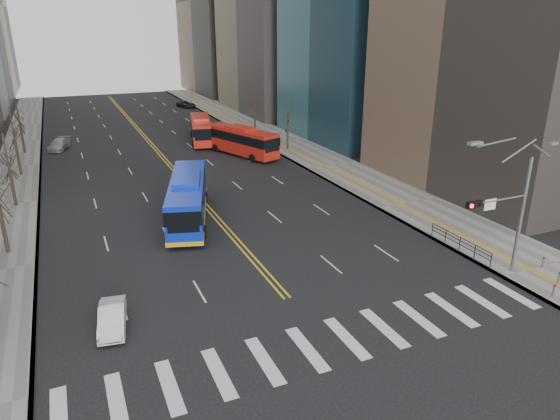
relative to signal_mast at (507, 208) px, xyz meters
name	(u,v)px	position (x,y,z in m)	size (l,w,h in m)	color
ground	(327,343)	(-13.77, -2.00, -4.86)	(220.00, 220.00, 0.00)	black
sidewalk_right	(283,141)	(3.73, 43.00, -4.78)	(7.00, 130.00, 0.15)	slate
sidewalk_left	(18,167)	(-30.27, 43.00, -4.78)	(5.00, 130.00, 0.15)	slate
crosswalk	(327,343)	(-13.77, -2.00, -4.85)	(26.70, 4.00, 0.01)	silver
centerline	(146,138)	(-13.77, 53.00, -4.85)	(0.55, 100.00, 0.01)	gold
signal_mast	(507,208)	(0.00, 0.00, 0.00)	(5.37, 0.37, 9.39)	slate
pedestrian_railing	(460,242)	(0.53, 4.00, -4.03)	(0.06, 6.06, 1.02)	black
bollards	(552,276)	(2.50, -2.16, -4.30)	(2.87, 3.17, 0.78)	slate
street_trees	(105,137)	(-20.94, 32.55, 0.02)	(35.20, 47.20, 7.60)	#2C221B
blue_bus	(188,197)	(-15.98, 18.49, -2.87)	(6.45, 13.38, 3.80)	#0D2BC7
red_bus_near	(241,139)	(-4.28, 38.00, -2.81)	(6.51, 11.85, 3.68)	red
red_bus_far	(201,128)	(-6.89, 47.59, -2.85)	(5.02, 11.67, 3.60)	red
car_white	(112,318)	(-23.86, 4.00, -4.21)	(1.37, 3.93, 1.30)	silver
car_dark_mid	(250,152)	(-3.62, 36.76, -4.22)	(1.51, 3.75, 1.28)	black
car_silver	(59,144)	(-25.57, 50.54, -4.15)	(1.99, 4.89, 1.42)	gray
car_dark_far	(186,104)	(-1.27, 79.74, -4.20)	(2.19, 4.76, 1.32)	black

